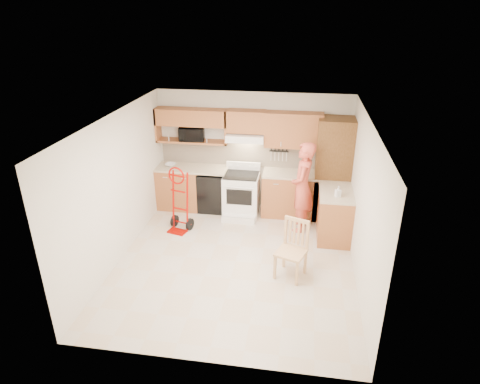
% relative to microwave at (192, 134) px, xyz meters
% --- Properties ---
extents(floor, '(4.00, 4.50, 0.02)m').
position_rel_microwave_xyz_m(floor, '(1.26, -2.08, -1.64)').
color(floor, '#C3B092').
rests_on(floor, ground).
extents(ceiling, '(4.00, 4.50, 0.02)m').
position_rel_microwave_xyz_m(ceiling, '(1.26, -2.08, 0.88)').
color(ceiling, white).
rests_on(ceiling, ground).
extents(wall_back, '(4.00, 0.02, 2.50)m').
position_rel_microwave_xyz_m(wall_back, '(1.26, 0.17, -0.38)').
color(wall_back, silver).
rests_on(wall_back, ground).
extents(wall_front, '(4.00, 0.02, 2.50)m').
position_rel_microwave_xyz_m(wall_front, '(1.26, -4.34, -0.38)').
color(wall_front, silver).
rests_on(wall_front, ground).
extents(wall_left, '(0.02, 4.50, 2.50)m').
position_rel_microwave_xyz_m(wall_left, '(-0.75, -2.08, -0.38)').
color(wall_left, silver).
rests_on(wall_left, ground).
extents(wall_right, '(0.02, 4.50, 2.50)m').
position_rel_microwave_xyz_m(wall_right, '(3.27, -2.08, -0.38)').
color(wall_right, silver).
rests_on(wall_right, ground).
extents(backsplash, '(3.92, 0.03, 0.55)m').
position_rel_microwave_xyz_m(backsplash, '(1.26, 0.15, -0.43)').
color(backsplash, beige).
rests_on(backsplash, wall_back).
extents(lower_cab_left, '(0.90, 0.60, 0.90)m').
position_rel_microwave_xyz_m(lower_cab_left, '(-0.29, -0.14, -1.18)').
color(lower_cab_left, '#9D5831').
rests_on(lower_cab_left, ground).
extents(dishwasher, '(0.60, 0.60, 0.85)m').
position_rel_microwave_xyz_m(dishwasher, '(0.46, -0.14, -1.21)').
color(dishwasher, black).
rests_on(dishwasher, ground).
extents(lower_cab_right, '(1.14, 0.60, 0.90)m').
position_rel_microwave_xyz_m(lower_cab_right, '(2.09, -0.14, -1.18)').
color(lower_cab_right, '#9D5831').
rests_on(lower_cab_right, ground).
extents(countertop_left, '(1.50, 0.63, 0.04)m').
position_rel_microwave_xyz_m(countertop_left, '(0.01, -0.13, -0.71)').
color(countertop_left, tan).
rests_on(countertop_left, lower_cab_left).
extents(countertop_right, '(1.14, 0.63, 0.04)m').
position_rel_microwave_xyz_m(countertop_right, '(2.09, -0.13, -0.71)').
color(countertop_right, tan).
rests_on(countertop_right, lower_cab_right).
extents(cab_return_right, '(0.60, 1.00, 0.90)m').
position_rel_microwave_xyz_m(cab_return_right, '(2.96, -0.94, -1.18)').
color(cab_return_right, '#9D5831').
rests_on(cab_return_right, ground).
extents(countertop_return, '(0.63, 1.00, 0.04)m').
position_rel_microwave_xyz_m(countertop_return, '(2.96, -0.94, -0.71)').
color(countertop_return, tan).
rests_on(countertop_return, cab_return_right).
extents(pantry_tall, '(0.70, 0.60, 2.10)m').
position_rel_microwave_xyz_m(pantry_tall, '(2.91, -0.14, -0.58)').
color(pantry_tall, brown).
rests_on(pantry_tall, ground).
extents(upper_cab_left, '(1.50, 0.33, 0.34)m').
position_rel_microwave_xyz_m(upper_cab_left, '(0.01, 0.00, 0.35)').
color(upper_cab_left, '#9D5831').
rests_on(upper_cab_left, wall_back).
extents(upper_shelf_mw, '(1.50, 0.33, 0.04)m').
position_rel_microwave_xyz_m(upper_shelf_mw, '(0.01, 0.00, -0.16)').
color(upper_shelf_mw, '#9D5831').
rests_on(upper_shelf_mw, wall_back).
extents(upper_cab_center, '(0.76, 0.33, 0.44)m').
position_rel_microwave_xyz_m(upper_cab_center, '(1.14, 0.00, 0.31)').
color(upper_cab_center, '#9D5831').
rests_on(upper_cab_center, wall_back).
extents(upper_cab_right, '(1.14, 0.33, 0.70)m').
position_rel_microwave_xyz_m(upper_cab_right, '(2.09, 0.00, 0.17)').
color(upper_cab_right, '#9D5831').
rests_on(upper_cab_right, wall_back).
extents(range_hood, '(0.76, 0.46, 0.14)m').
position_rel_microwave_xyz_m(range_hood, '(1.14, -0.06, -0.00)').
color(range_hood, white).
rests_on(range_hood, wall_back).
extents(knife_strip, '(0.40, 0.05, 0.29)m').
position_rel_microwave_xyz_m(knife_strip, '(1.81, 0.12, -0.39)').
color(knife_strip, black).
rests_on(knife_strip, backsplash).
extents(microwave, '(0.56, 0.42, 0.28)m').
position_rel_microwave_xyz_m(microwave, '(0.00, 0.00, 0.00)').
color(microwave, black).
rests_on(microwave, upper_shelf_mw).
extents(range, '(0.72, 0.95, 1.06)m').
position_rel_microwave_xyz_m(range, '(1.08, -0.33, -1.10)').
color(range, white).
rests_on(range, ground).
extents(person, '(0.50, 0.70, 1.78)m').
position_rel_microwave_xyz_m(person, '(2.33, -0.74, -0.74)').
color(person, '#CC503E').
rests_on(person, ground).
extents(hand_truck, '(0.57, 0.54, 1.20)m').
position_rel_microwave_xyz_m(hand_truck, '(-0.01, -1.16, -1.03)').
color(hand_truck, '#A00800').
rests_on(hand_truck, ground).
extents(dining_chair, '(0.57, 0.60, 0.97)m').
position_rel_microwave_xyz_m(dining_chair, '(2.20, -2.36, -1.15)').
color(dining_chair, tan).
rests_on(dining_chair, ground).
extents(soap_bottle, '(0.12, 0.12, 0.20)m').
position_rel_microwave_xyz_m(soap_bottle, '(2.96, -1.16, -0.59)').
color(soap_bottle, white).
rests_on(soap_bottle, countertop_return).
extents(bowl, '(0.28, 0.28, 0.05)m').
position_rel_microwave_xyz_m(bowl, '(-0.46, -0.14, -0.66)').
color(bowl, white).
rests_on(bowl, countertop_left).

